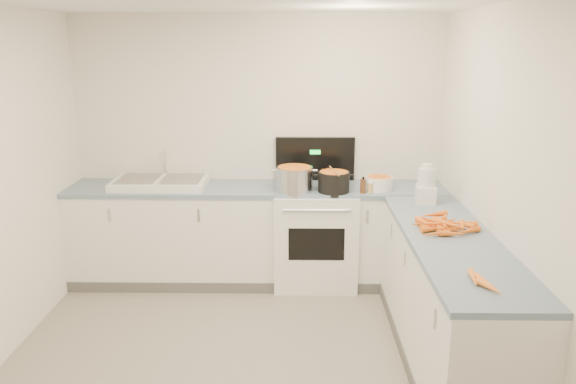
{
  "coord_description": "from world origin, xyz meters",
  "views": [
    {
      "loc": [
        0.36,
        -3.36,
        2.25
      ],
      "look_at": [
        0.3,
        1.1,
        1.05
      ],
      "focal_mm": 35.0,
      "sensor_mm": 36.0,
      "label": 1
    }
  ],
  "objects_px": {
    "black_pot": "(334,183)",
    "spice_jar": "(370,188)",
    "mixing_bowl": "(379,183)",
    "food_processor": "(426,186)",
    "stove": "(315,235)",
    "extract_bottle": "(363,186)",
    "steel_pot": "(294,180)",
    "sink": "(160,182)"
  },
  "relations": [
    {
      "from": "black_pot",
      "to": "spice_jar",
      "type": "relative_size",
      "value": 3.47
    },
    {
      "from": "sink",
      "to": "spice_jar",
      "type": "relative_size",
      "value": 10.52
    },
    {
      "from": "spice_jar",
      "to": "mixing_bowl",
      "type": "bearing_deg",
      "value": 49.69
    },
    {
      "from": "stove",
      "to": "mixing_bowl",
      "type": "xyz_separation_m",
      "value": [
        0.57,
        -0.07,
        0.53
      ]
    },
    {
      "from": "steel_pot",
      "to": "food_processor",
      "type": "xyz_separation_m",
      "value": [
        1.1,
        -0.35,
        0.04
      ]
    },
    {
      "from": "black_pot",
      "to": "mixing_bowl",
      "type": "height_order",
      "value": "black_pot"
    },
    {
      "from": "stove",
      "to": "mixing_bowl",
      "type": "height_order",
      "value": "stove"
    },
    {
      "from": "black_pot",
      "to": "mixing_bowl",
      "type": "relative_size",
      "value": 1.09
    },
    {
      "from": "mixing_bowl",
      "to": "spice_jar",
      "type": "xyz_separation_m",
      "value": [
        -0.09,
        -0.11,
        -0.02
      ]
    },
    {
      "from": "extract_bottle",
      "to": "spice_jar",
      "type": "relative_size",
      "value": 1.53
    },
    {
      "from": "steel_pot",
      "to": "spice_jar",
      "type": "height_order",
      "value": "steel_pot"
    },
    {
      "from": "stove",
      "to": "black_pot",
      "type": "relative_size",
      "value": 4.8
    },
    {
      "from": "sink",
      "to": "spice_jar",
      "type": "xyz_separation_m",
      "value": [
        1.93,
        -0.19,
        0.0
      ]
    },
    {
      "from": "stove",
      "to": "black_pot",
      "type": "distance_m",
      "value": 0.59
    },
    {
      "from": "stove",
      "to": "food_processor",
      "type": "xyz_separation_m",
      "value": [
        0.9,
        -0.49,
        0.61
      ]
    },
    {
      "from": "extract_bottle",
      "to": "mixing_bowl",
      "type": "bearing_deg",
      "value": 39.73
    },
    {
      "from": "mixing_bowl",
      "to": "spice_jar",
      "type": "distance_m",
      "value": 0.14
    },
    {
      "from": "steel_pot",
      "to": "extract_bottle",
      "type": "relative_size",
      "value": 2.63
    },
    {
      "from": "steel_pot",
      "to": "food_processor",
      "type": "distance_m",
      "value": 1.16
    },
    {
      "from": "stove",
      "to": "spice_jar",
      "type": "xyz_separation_m",
      "value": [
        0.48,
        -0.18,
        0.51
      ]
    },
    {
      "from": "extract_bottle",
      "to": "food_processor",
      "type": "xyz_separation_m",
      "value": [
        0.49,
        -0.29,
        0.08
      ]
    },
    {
      "from": "extract_bottle",
      "to": "stove",
      "type": "bearing_deg",
      "value": 153.97
    },
    {
      "from": "spice_jar",
      "to": "food_processor",
      "type": "bearing_deg",
      "value": -36.36
    },
    {
      "from": "stove",
      "to": "extract_bottle",
      "type": "distance_m",
      "value": 0.7
    },
    {
      "from": "mixing_bowl",
      "to": "food_processor",
      "type": "distance_m",
      "value": 0.54
    },
    {
      "from": "black_pot",
      "to": "extract_bottle",
      "type": "distance_m",
      "value": 0.26
    },
    {
      "from": "steel_pot",
      "to": "food_processor",
      "type": "bearing_deg",
      "value": -17.71
    },
    {
      "from": "spice_jar",
      "to": "steel_pot",
      "type": "bearing_deg",
      "value": 176.65
    },
    {
      "from": "sink",
      "to": "steel_pot",
      "type": "xyz_separation_m",
      "value": [
        1.25,
        -0.15,
        0.06
      ]
    },
    {
      "from": "stove",
      "to": "spice_jar",
      "type": "distance_m",
      "value": 0.72
    },
    {
      "from": "steel_pot",
      "to": "black_pot",
      "type": "distance_m",
      "value": 0.35
    },
    {
      "from": "stove",
      "to": "black_pot",
      "type": "height_order",
      "value": "stove"
    },
    {
      "from": "mixing_bowl",
      "to": "food_processor",
      "type": "height_order",
      "value": "food_processor"
    },
    {
      "from": "stove",
      "to": "sink",
      "type": "xyz_separation_m",
      "value": [
        -1.45,
        0.02,
        0.5
      ]
    },
    {
      "from": "steel_pot",
      "to": "mixing_bowl",
      "type": "distance_m",
      "value": 0.77
    },
    {
      "from": "food_processor",
      "to": "mixing_bowl",
      "type": "bearing_deg",
      "value": 128.41
    },
    {
      "from": "stove",
      "to": "mixing_bowl",
      "type": "bearing_deg",
      "value": -7.04
    },
    {
      "from": "sink",
      "to": "mixing_bowl",
      "type": "height_order",
      "value": "sink"
    },
    {
      "from": "stove",
      "to": "food_processor",
      "type": "relative_size",
      "value": 4.14
    },
    {
      "from": "steel_pot",
      "to": "extract_bottle",
      "type": "height_order",
      "value": "steel_pot"
    },
    {
      "from": "black_pot",
      "to": "spice_jar",
      "type": "height_order",
      "value": "black_pot"
    },
    {
      "from": "black_pot",
      "to": "spice_jar",
      "type": "bearing_deg",
      "value": -3.35
    }
  ]
}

